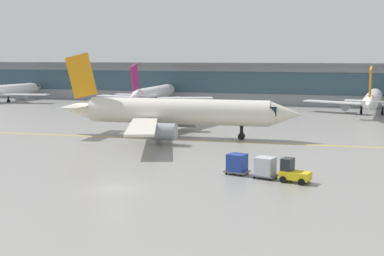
% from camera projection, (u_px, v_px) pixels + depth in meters
% --- Properties ---
extents(ground_plane, '(400.00, 400.00, 0.00)m').
position_uv_depth(ground_plane, '(115.00, 189.00, 42.02)').
color(ground_plane, gray).
extents(taxiway_centreline_stripe, '(109.69, 8.94, 0.01)m').
position_uv_depth(taxiway_centreline_stripe, '(173.00, 139.00, 67.03)').
color(taxiway_centreline_stripe, yellow).
rests_on(taxiway_centreline_stripe, ground_plane).
extents(terminal_concourse, '(217.05, 11.00, 9.60)m').
position_uv_depth(terminal_concourse, '(272.00, 82.00, 119.76)').
color(terminal_concourse, '#9EA3A8').
rests_on(terminal_concourse, ground_plane).
extents(gate_airplane_0, '(25.44, 27.45, 9.09)m').
position_uv_depth(gate_airplane_0, '(6.00, 91.00, 123.28)').
color(gate_airplane_0, white).
rests_on(gate_airplane_0, ground_plane).
extents(gate_airplane_1, '(27.11, 29.18, 9.67)m').
position_uv_depth(gate_airplane_1, '(154.00, 94.00, 111.24)').
color(gate_airplane_1, white).
rests_on(gate_airplane_1, ground_plane).
extents(gate_airplane_2, '(26.35, 28.43, 9.41)m').
position_uv_depth(gate_airplane_2, '(373.00, 99.00, 97.14)').
color(gate_airplane_2, white).
rests_on(gate_airplane_2, ground_plane).
extents(taxiing_regional_jet, '(34.90, 32.35, 11.55)m').
position_uv_depth(taxiing_regional_jet, '(175.00, 112.00, 68.53)').
color(taxiing_regional_jet, silver).
rests_on(taxiing_regional_jet, ground_plane).
extents(baggage_tug, '(2.87, 2.16, 2.10)m').
position_uv_depth(baggage_tug, '(293.00, 172.00, 44.10)').
color(baggage_tug, yellow).
rests_on(baggage_tug, ground_plane).
extents(cargo_dolly_lead, '(2.44, 2.09, 1.94)m').
position_uv_depth(cargo_dolly_lead, '(265.00, 167.00, 45.50)').
color(cargo_dolly_lead, '#595B60').
rests_on(cargo_dolly_lead, ground_plane).
extents(cargo_dolly_trailing, '(2.44, 2.09, 1.94)m').
position_uv_depth(cargo_dolly_trailing, '(237.00, 163.00, 47.04)').
color(cargo_dolly_trailing, '#595B60').
rests_on(cargo_dolly_trailing, ground_plane).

